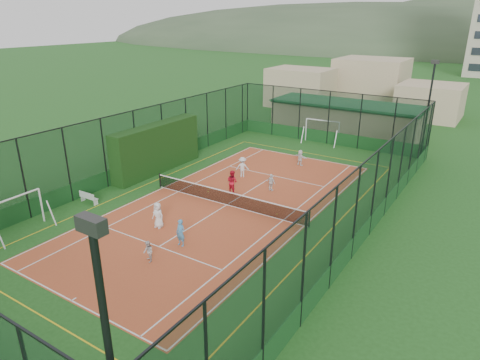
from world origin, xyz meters
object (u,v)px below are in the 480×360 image
object	(u,v)px
child_far_left	(242,167)
child_near_right	(148,252)
child_far_back	(300,158)
coach	(232,182)
white_bench	(89,197)
child_near_left	(158,215)
child_near_mid	(181,233)
floodlight_ne	(427,112)
futsal_goal_far	(322,132)
futsal_goal_near	(17,215)
clubhouse	(346,118)
child_far_right	(271,182)

from	to	relation	value
child_far_left	child_near_right	bearing A→B (deg)	74.07
child_far_back	coach	bearing A→B (deg)	94.66
coach	white_bench	bearing A→B (deg)	51.71
coach	child_near_left	bearing A→B (deg)	92.46
child_near_mid	floodlight_ne	bearing A→B (deg)	72.40
futsal_goal_far	child_near_right	bearing A→B (deg)	-90.92
child_near_right	child_far_back	world-z (taller)	child_far_back
futsal_goal_near	child_near_mid	world-z (taller)	futsal_goal_near
futsal_goal_near	coach	bearing A→B (deg)	-33.29
floodlight_ne	clubhouse	world-z (taller)	floodlight_ne
floodlight_ne	futsal_goal_near	xyz separation A→B (m)	(-16.45, -26.02, -3.07)
white_bench	child_near_left	size ratio (longest dim) A/B	0.93
child_far_back	child_near_mid	bearing A→B (deg)	106.10
floodlight_ne	futsal_goal_near	distance (m)	30.94
white_bench	child_near_right	size ratio (longest dim) A/B	1.27
floodlight_ne	child_near_right	size ratio (longest dim) A/B	7.30
futsal_goal_far	coach	distance (m)	15.13
clubhouse	white_bench	size ratio (longest dim) A/B	10.63
clubhouse	futsal_goal_far	distance (m)	5.04
clubhouse	coach	distance (m)	20.13
futsal_goal_far	child_far_right	bearing A→B (deg)	-85.86
clubhouse	futsal_goal_near	bearing A→B (deg)	-104.02
coach	child_far_left	bearing A→B (deg)	-61.51
child_far_right	child_near_left	bearing A→B (deg)	84.13
futsal_goal_far	child_near_right	distance (m)	24.81
child_near_left	child_near_right	bearing A→B (deg)	-56.29
floodlight_ne	child_near_left	world-z (taller)	floodlight_ne
child_near_left	coach	bearing A→B (deg)	82.15
white_bench	child_near_mid	world-z (taller)	child_near_mid
child_far_left	futsal_goal_far	bearing A→B (deg)	-123.61
clubhouse	child_far_left	xyz separation A→B (m)	(-1.93, -17.07, -0.78)
child_near_right	coach	bearing A→B (deg)	131.97
child_far_left	child_far_back	distance (m)	5.47
child_near_mid	child_far_right	size ratio (longest dim) A/B	1.21
child_near_mid	coach	xyz separation A→B (m)	(-1.74, 7.53, 0.07)
futsal_goal_far	futsal_goal_near	bearing A→B (deg)	-108.99
clubhouse	child_near_mid	size ratio (longest dim) A/B	10.11
child_near_left	white_bench	bearing A→B (deg)	177.28
child_near_right	child_far_right	size ratio (longest dim) A/B	0.91
clubhouse	child_near_left	bearing A→B (deg)	-93.35
child_near_mid	child_far_left	xyz separation A→B (m)	(-2.83, 10.56, 0.03)
futsal_goal_far	child_far_right	size ratio (longest dim) A/B	2.72
child_near_right	child_far_right	xyz separation A→B (m)	(0.65, 11.44, 0.06)
futsal_goal_near	child_near_mid	xyz separation A→B (m)	(8.75, 3.79, -0.29)
child_far_left	child_far_right	world-z (taller)	child_far_left
futsal_goal_near	child_far_back	size ratio (longest dim) A/B	2.50
futsal_goal_near	white_bench	bearing A→B (deg)	-2.10
child_near_mid	child_far_back	distance (m)	15.41
clubhouse	white_bench	world-z (taller)	clubhouse
child_near_mid	child_far_back	world-z (taller)	child_near_mid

